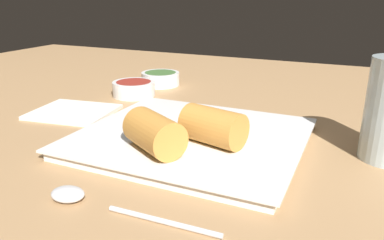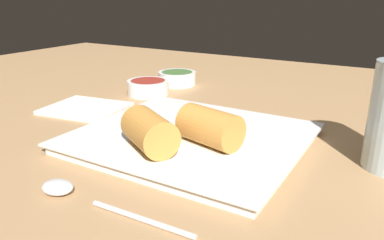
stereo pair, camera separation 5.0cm
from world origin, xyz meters
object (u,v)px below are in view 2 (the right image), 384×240
dipping_bowl_far (177,78)px  napkin (86,108)px  dipping_bowl_near (148,87)px  spoon (72,193)px  serving_plate (192,138)px

dipping_bowl_far → napkin: (-3.38, -23.93, -1.23)cm
napkin → dipping_bowl_near: bearing=78.0°
dipping_bowl_far → spoon: (17.03, -45.69, -0.99)cm
spoon → napkin: (-20.41, 21.76, -0.24)cm
dipping_bowl_far → napkin: 24.20cm
serving_plate → dipping_bowl_far: 34.10cm
spoon → napkin: size_ratio=1.25×
serving_plate → napkin: 23.77cm
napkin → dipping_bowl_far: bearing=82.0°
serving_plate → napkin: serving_plate is taller
dipping_bowl_far → spoon: bearing=-69.6°
dipping_bowl_near → dipping_bowl_far: (0.41, 9.98, 0.00)cm
dipping_bowl_near → napkin: dipping_bowl_near is taller
dipping_bowl_near → napkin: 14.32cm
serving_plate → napkin: size_ratio=2.03×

